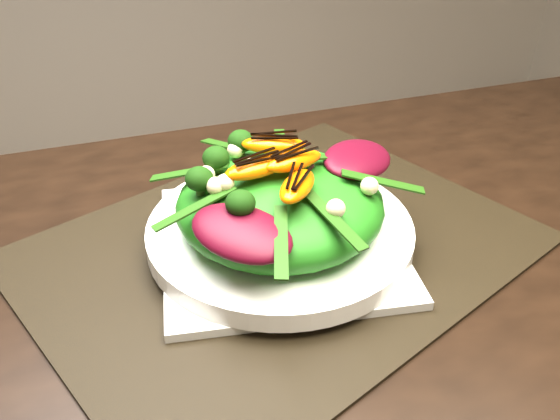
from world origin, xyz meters
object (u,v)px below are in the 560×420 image
object	(u,v)px
lettuce_mound	(280,204)
orange_segment	(274,161)
dining_table	(276,385)
plate_base	(280,242)
salad_bowl	(280,231)
placemat	(280,247)

from	to	relation	value
lettuce_mound	orange_segment	bearing A→B (deg)	103.06
dining_table	orange_segment	world-z (taller)	dining_table
plate_base	dining_table	bearing A→B (deg)	-109.91
plate_base	salad_bowl	distance (m)	0.01
salad_bowl	orange_segment	xyz separation A→B (m)	(-0.00, 0.01, 0.07)
dining_table	plate_base	size ratio (longest dim) A/B	6.99
placemat	salad_bowl	distance (m)	0.02
orange_segment	lettuce_mound	bearing A→B (deg)	-76.94
dining_table	lettuce_mound	distance (m)	0.17
plate_base	lettuce_mound	size ratio (longest dim) A/B	1.15
dining_table	salad_bowl	distance (m)	0.16
salad_bowl	orange_segment	distance (m)	0.07
dining_table	lettuce_mound	size ratio (longest dim) A/B	8.06
plate_base	placemat	bearing A→B (deg)	0.00
orange_segment	plate_base	bearing A→B (deg)	-76.94
dining_table	plate_base	xyz separation A→B (m)	(0.05, 0.15, 0.03)
lettuce_mound	orange_segment	distance (m)	0.04
lettuce_mound	placemat	bearing A→B (deg)	0.00
placemat	salad_bowl	bearing A→B (deg)	180.00
dining_table	placemat	size ratio (longest dim) A/B	3.39
dining_table	placemat	xyz separation A→B (m)	(0.05, 0.15, 0.02)
placemat	plate_base	xyz separation A→B (m)	(-0.00, 0.00, 0.01)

